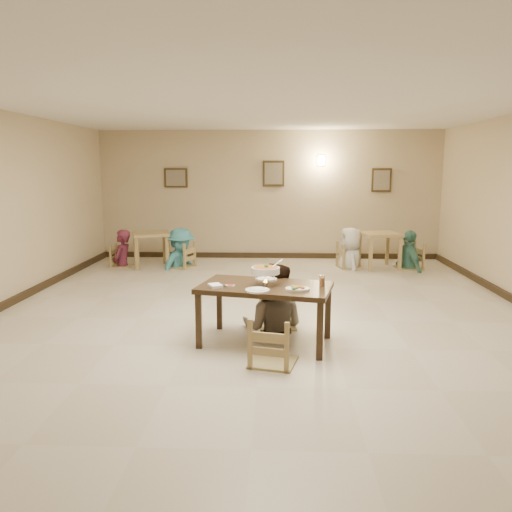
{
  "coord_description": "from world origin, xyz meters",
  "views": [
    {
      "loc": [
        0.19,
        -6.82,
        2.12
      ],
      "look_at": [
        -0.09,
        -0.21,
        0.96
      ],
      "focal_mm": 35.0,
      "sensor_mm": 36.0,
      "label": 1
    }
  ],
  "objects_px": {
    "chair_far": "(277,289)",
    "bg_chair_rr": "(410,244)",
    "main_table": "(265,292)",
    "bg_diner_c": "(351,227)",
    "chair_near": "(273,318)",
    "bg_diner_d": "(410,230)",
    "drink_glass": "(322,281)",
    "main_diner": "(274,263)",
    "bg_chair_lr": "(180,244)",
    "bg_table_right": "(380,239)",
    "bg_chair_ll": "(122,246)",
    "bg_diner_b": "(180,228)",
    "bg_diner_a": "(121,230)",
    "bg_chair_rl": "(350,244)",
    "bg_table_left": "(151,239)",
    "curry_warmer": "(265,271)"
  },
  "relations": [
    {
      "from": "bg_chair_ll",
      "to": "bg_diner_c",
      "type": "bearing_deg",
      "value": -88.22
    },
    {
      "from": "chair_near",
      "to": "bg_diner_b",
      "type": "bearing_deg",
      "value": -55.94
    },
    {
      "from": "curry_warmer",
      "to": "bg_chair_rl",
      "type": "distance_m",
      "value": 5.11
    },
    {
      "from": "bg_diner_a",
      "to": "bg_diner_d",
      "type": "relative_size",
      "value": 0.98
    },
    {
      "from": "main_diner",
      "to": "bg_chair_rl",
      "type": "relative_size",
      "value": 1.74
    },
    {
      "from": "chair_near",
      "to": "bg_chair_rl",
      "type": "height_order",
      "value": "chair_near"
    },
    {
      "from": "bg_diner_d",
      "to": "drink_glass",
      "type": "bearing_deg",
      "value": 139.56
    },
    {
      "from": "bg_chair_ll",
      "to": "bg_diner_d",
      "type": "relative_size",
      "value": 0.54
    },
    {
      "from": "chair_far",
      "to": "curry_warmer",
      "type": "distance_m",
      "value": 0.79
    },
    {
      "from": "bg_diner_a",
      "to": "bg_diner_c",
      "type": "height_order",
      "value": "bg_diner_c"
    },
    {
      "from": "bg_table_left",
      "to": "bg_diner_b",
      "type": "height_order",
      "value": "bg_diner_b"
    },
    {
      "from": "drink_glass",
      "to": "bg_diner_c",
      "type": "bearing_deg",
      "value": 77.84
    },
    {
      "from": "chair_far",
      "to": "bg_diner_c",
      "type": "height_order",
      "value": "bg_diner_c"
    },
    {
      "from": "bg_table_right",
      "to": "bg_chair_rl",
      "type": "bearing_deg",
      "value": -179.86
    },
    {
      "from": "chair_far",
      "to": "bg_chair_rr",
      "type": "xyz_separation_m",
      "value": [
        2.81,
        4.06,
        0.01
      ]
    },
    {
      "from": "curry_warmer",
      "to": "bg_diner_a",
      "type": "bearing_deg",
      "value": 124.46
    },
    {
      "from": "bg_chair_rr",
      "to": "bg_diner_c",
      "type": "bearing_deg",
      "value": -104.86
    },
    {
      "from": "bg_chair_rr",
      "to": "bg_diner_c",
      "type": "height_order",
      "value": "bg_diner_c"
    },
    {
      "from": "bg_diner_a",
      "to": "bg_table_left",
      "type": "bearing_deg",
      "value": 97.13
    },
    {
      "from": "bg_diner_c",
      "to": "bg_diner_d",
      "type": "height_order",
      "value": "bg_diner_c"
    },
    {
      "from": "bg_chair_ll",
      "to": "bg_diner_c",
      "type": "xyz_separation_m",
      "value": [
        4.96,
        0.07,
        0.43
      ]
    },
    {
      "from": "main_diner",
      "to": "bg_chair_lr",
      "type": "distance_m",
      "value": 4.61
    },
    {
      "from": "bg_table_left",
      "to": "bg_chair_rl",
      "type": "bearing_deg",
      "value": 0.95
    },
    {
      "from": "chair_near",
      "to": "bg_diner_c",
      "type": "xyz_separation_m",
      "value": [
        1.62,
        5.44,
        0.36
      ]
    },
    {
      "from": "bg_chair_rl",
      "to": "bg_diner_c",
      "type": "height_order",
      "value": "bg_diner_c"
    },
    {
      "from": "drink_glass",
      "to": "curry_warmer",
      "type": "bearing_deg",
      "value": 177.7
    },
    {
      "from": "main_table",
      "to": "bg_diner_d",
      "type": "distance_m",
      "value": 5.58
    },
    {
      "from": "bg_chair_rl",
      "to": "chair_near",
      "type": "bearing_deg",
      "value": 150.76
    },
    {
      "from": "bg_table_left",
      "to": "bg_diner_a",
      "type": "distance_m",
      "value": 0.68
    },
    {
      "from": "bg_diner_a",
      "to": "chair_near",
      "type": "bearing_deg",
      "value": 39.1
    },
    {
      "from": "bg_table_left",
      "to": "main_diner",
      "type": "bearing_deg",
      "value": -57.23
    },
    {
      "from": "main_table",
      "to": "bg_chair_rl",
      "type": "height_order",
      "value": "bg_chair_rl"
    },
    {
      "from": "chair_near",
      "to": "curry_warmer",
      "type": "height_order",
      "value": "curry_warmer"
    },
    {
      "from": "main_table",
      "to": "chair_near",
      "type": "relative_size",
      "value": 1.66
    },
    {
      "from": "chair_far",
      "to": "main_diner",
      "type": "distance_m",
      "value": 0.4
    },
    {
      "from": "bg_table_left",
      "to": "bg_table_right",
      "type": "height_order",
      "value": "bg_table_right"
    },
    {
      "from": "drink_glass",
      "to": "bg_chair_rr",
      "type": "distance_m",
      "value": 5.28
    },
    {
      "from": "bg_chair_lr",
      "to": "bg_chair_rl",
      "type": "relative_size",
      "value": 1.02
    },
    {
      "from": "bg_chair_ll",
      "to": "bg_diner_b",
      "type": "relative_size",
      "value": 0.52
    },
    {
      "from": "bg_table_right",
      "to": "chair_near",
      "type": "bearing_deg",
      "value": -112.32
    },
    {
      "from": "bg_diner_a",
      "to": "main_diner",
      "type": "bearing_deg",
      "value": 45.85
    },
    {
      "from": "main_table",
      "to": "drink_glass",
      "type": "distance_m",
      "value": 0.7
    },
    {
      "from": "main_diner",
      "to": "curry_warmer",
      "type": "bearing_deg",
      "value": 90.44
    },
    {
      "from": "main_table",
      "to": "bg_diner_c",
      "type": "distance_m",
      "value": 5.1
    },
    {
      "from": "chair_near",
      "to": "main_diner",
      "type": "xyz_separation_m",
      "value": [
        -0.01,
        1.2,
        0.38
      ]
    },
    {
      "from": "chair_near",
      "to": "bg_diner_c",
      "type": "distance_m",
      "value": 5.69
    },
    {
      "from": "main_diner",
      "to": "bg_diner_d",
      "type": "height_order",
      "value": "main_diner"
    },
    {
      "from": "chair_near",
      "to": "drink_glass",
      "type": "distance_m",
      "value": 0.89
    },
    {
      "from": "bg_diner_d",
      "to": "curry_warmer",
      "type": "bearing_deg",
      "value": 133.15
    },
    {
      "from": "main_table",
      "to": "bg_diner_c",
      "type": "height_order",
      "value": "bg_diner_c"
    }
  ]
}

